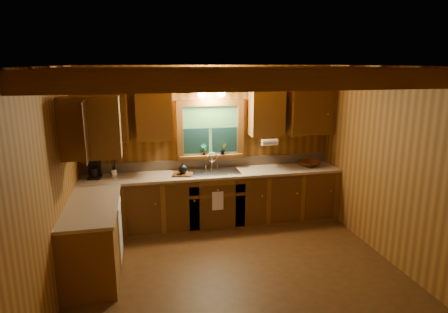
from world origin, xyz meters
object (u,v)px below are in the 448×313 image
object	(u,v)px
coffee_maker	(94,168)
cutting_board	(183,174)
sink	(214,175)
wicker_basket	(309,163)

from	to	relation	value
coffee_maker	cutting_board	bearing A→B (deg)	0.39
coffee_maker	cutting_board	world-z (taller)	coffee_maker
sink	cutting_board	bearing A→B (deg)	-170.78
sink	wicker_basket	xyz separation A→B (m)	(1.68, 0.02, 0.09)
coffee_maker	sink	bearing A→B (deg)	4.72
wicker_basket	coffee_maker	bearing A→B (deg)	179.24
cutting_board	wicker_basket	bearing A→B (deg)	16.24
coffee_maker	wicker_basket	distance (m)	3.54
sink	coffee_maker	size ratio (longest dim) A/B	2.50
sink	wicker_basket	distance (m)	1.68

